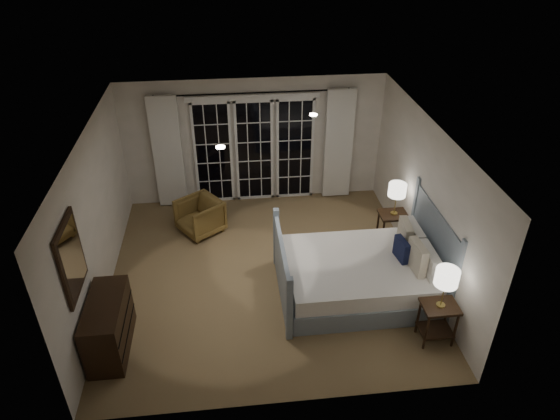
{
  "coord_description": "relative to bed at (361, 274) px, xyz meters",
  "views": [
    {
      "loc": [
        -0.49,
        -6.4,
        5.24
      ],
      "look_at": [
        0.26,
        0.26,
        1.05
      ],
      "focal_mm": 32.0,
      "sensor_mm": 36.0,
      "label": 1
    }
  ],
  "objects": [
    {
      "name": "mirror",
      "position": [
        -3.88,
        -0.76,
        1.21
      ],
      "size": [
        0.05,
        0.85,
        1.0
      ],
      "color": "black",
      "rests_on": "wall_left"
    },
    {
      "name": "downlight_a",
      "position": [
        -0.61,
        1.19,
        2.15
      ],
      "size": [
        0.12,
        0.12,
        0.01
      ],
      "primitive_type": "cylinder",
      "color": "white",
      "rests_on": "ceiling"
    },
    {
      "name": "wall_left",
      "position": [
        -3.91,
        0.59,
        0.91
      ],
      "size": [
        0.02,
        5.0,
        2.5
      ],
      "primitive_type": "cube",
      "color": "white",
      "rests_on": "floor"
    },
    {
      "name": "curtain_right",
      "position": [
        0.24,
        2.97,
        0.81
      ],
      "size": [
        0.55,
        0.1,
        2.25
      ],
      "primitive_type": "cube",
      "color": "silver",
      "rests_on": "curtain_rod"
    },
    {
      "name": "wall_back",
      "position": [
        -1.41,
        3.09,
        0.91
      ],
      "size": [
        5.0,
        0.02,
        2.5
      ],
      "primitive_type": "cube",
      "color": "white",
      "rests_on": "floor"
    },
    {
      "name": "ceiling",
      "position": [
        -1.41,
        0.59,
        2.16
      ],
      "size": [
        5.0,
        5.0,
        0.0
      ],
      "primitive_type": "plane",
      "rotation": [
        3.14,
        0.0,
        0.0
      ],
      "color": "white",
      "rests_on": "wall_back"
    },
    {
      "name": "curtain_rod",
      "position": [
        -1.41,
        2.99,
        1.91
      ],
      "size": [
        3.5,
        0.03,
        0.03
      ],
      "primitive_type": "cylinder",
      "rotation": [
        0.0,
        1.57,
        0.0
      ],
      "color": "black",
      "rests_on": "wall_back"
    },
    {
      "name": "dresser",
      "position": [
        -3.64,
        -0.76,
        0.05
      ],
      "size": [
        0.48,
        1.12,
        0.8
      ],
      "color": "black",
      "rests_on": "floor"
    },
    {
      "name": "lamp_right",
      "position": [
        0.86,
        1.17,
        0.76
      ],
      "size": [
        0.3,
        0.3,
        0.58
      ],
      "color": "tan",
      "rests_on": "nightstand_right"
    },
    {
      "name": "nightstand_right",
      "position": [
        0.86,
        1.17,
        0.08
      ],
      "size": [
        0.49,
        0.4,
        0.64
      ],
      "color": "black",
      "rests_on": "floor"
    },
    {
      "name": "wall_right",
      "position": [
        1.09,
        0.59,
        0.91
      ],
      "size": [
        0.02,
        5.0,
        2.5
      ],
      "primitive_type": "cube",
      "color": "white",
      "rests_on": "floor"
    },
    {
      "name": "bed",
      "position": [
        0.0,
        0.0,
        0.0
      ],
      "size": [
        2.37,
        1.71,
        1.39
      ],
      "color": "gray",
      "rests_on": "floor"
    },
    {
      "name": "nightstand_left",
      "position": [
        0.79,
        -1.11,
        0.07
      ],
      "size": [
        0.48,
        0.38,
        0.63
      ],
      "color": "black",
      "rests_on": "floor"
    },
    {
      "name": "french_doors",
      "position": [
        -1.41,
        3.05,
        0.75
      ],
      "size": [
        2.5,
        0.04,
        2.2
      ],
      "color": "black",
      "rests_on": "wall_back"
    },
    {
      "name": "floor",
      "position": [
        -1.41,
        0.59,
        -0.34
      ],
      "size": [
        5.0,
        5.0,
        0.0
      ],
      "primitive_type": "plane",
      "color": "olive",
      "rests_on": "ground"
    },
    {
      "name": "downlight_b",
      "position": [
        -2.01,
        0.19,
        2.15
      ],
      "size": [
        0.12,
        0.12,
        0.01
      ],
      "primitive_type": "cylinder",
      "color": "white",
      "rests_on": "ceiling"
    },
    {
      "name": "wall_front",
      "position": [
        -1.41,
        -1.91,
        0.91
      ],
      "size": [
        5.0,
        0.02,
        2.5
      ],
      "primitive_type": "cube",
      "color": "white",
      "rests_on": "floor"
    },
    {
      "name": "curtain_left",
      "position": [
        -3.06,
        2.97,
        0.81
      ],
      "size": [
        0.55,
        0.1,
        2.25
      ],
      "primitive_type": "cube",
      "color": "silver",
      "rests_on": "curtain_rod"
    },
    {
      "name": "armchair",
      "position": [
        -2.5,
        1.95,
        -0.02
      ],
      "size": [
        0.99,
        0.99,
        0.65
      ],
      "primitive_type": "imported",
      "rotation": [
        0.0,
        0.0,
        -0.95
      ],
      "color": "brown",
      "rests_on": "floor"
    },
    {
      "name": "lamp_left",
      "position": [
        0.79,
        -1.11,
        0.76
      ],
      "size": [
        0.31,
        0.31,
        0.6
      ],
      "color": "tan",
      "rests_on": "nightstand_left"
    }
  ]
}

